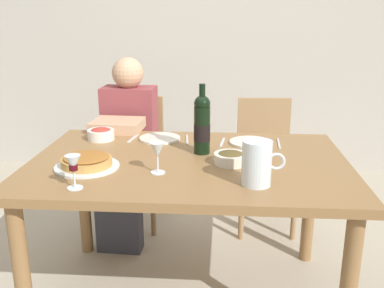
# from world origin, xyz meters

# --- Properties ---
(back_wall) EXTENTS (8.00, 0.10, 2.80)m
(back_wall) POSITION_xyz_m (0.00, 2.05, 1.40)
(back_wall) COLOR #B2ADA3
(back_wall) RESTS_ON ground
(dining_table) EXTENTS (1.50, 1.00, 0.76)m
(dining_table) POSITION_xyz_m (0.00, 0.00, 0.67)
(dining_table) COLOR olive
(dining_table) RESTS_ON ground
(wine_bottle) EXTENTS (0.08, 0.08, 0.35)m
(wine_bottle) POSITION_xyz_m (0.06, 0.11, 0.91)
(wine_bottle) COLOR black
(wine_bottle) RESTS_ON dining_table
(water_pitcher) EXTENTS (0.17, 0.12, 0.19)m
(water_pitcher) POSITION_xyz_m (0.30, -0.29, 0.84)
(water_pitcher) COLOR silver
(water_pitcher) RESTS_ON dining_table
(baked_tart) EXTENTS (0.29, 0.29, 0.06)m
(baked_tart) POSITION_xyz_m (-0.45, -0.14, 0.79)
(baked_tart) COLOR silver
(baked_tart) RESTS_ON dining_table
(salad_bowl) EXTENTS (0.14, 0.14, 0.07)m
(salad_bowl) POSITION_xyz_m (-0.51, 0.31, 0.79)
(salad_bowl) COLOR white
(salad_bowl) RESTS_ON dining_table
(olive_bowl) EXTENTS (0.16, 0.16, 0.06)m
(olive_bowl) POSITION_xyz_m (0.20, -0.04, 0.79)
(olive_bowl) COLOR silver
(olive_bowl) RESTS_ON dining_table
(wine_glass_left_diner) EXTENTS (0.07, 0.07, 0.14)m
(wine_glass_left_diner) POSITION_xyz_m (-0.12, -0.18, 0.86)
(wine_glass_left_diner) COLOR silver
(wine_glass_left_diner) RESTS_ON dining_table
(wine_glass_right_diner) EXTENTS (0.06, 0.06, 0.14)m
(wine_glass_right_diner) POSITION_xyz_m (-0.42, -0.38, 0.86)
(wine_glass_right_diner) COLOR silver
(wine_glass_right_diner) RESTS_ON dining_table
(dinner_plate_left_setting) EXTENTS (0.22, 0.22, 0.01)m
(dinner_plate_left_setting) POSITION_xyz_m (0.31, 0.29, 0.77)
(dinner_plate_left_setting) COLOR silver
(dinner_plate_left_setting) RESTS_ON dining_table
(dinner_plate_right_setting) EXTENTS (0.23, 0.23, 0.01)m
(dinner_plate_right_setting) POSITION_xyz_m (-0.19, 0.33, 0.77)
(dinner_plate_right_setting) COLOR silver
(dinner_plate_right_setting) RESTS_ON dining_table
(fork_left_setting) EXTENTS (0.03, 0.16, 0.00)m
(fork_left_setting) POSITION_xyz_m (0.16, 0.29, 0.76)
(fork_left_setting) COLOR silver
(fork_left_setting) RESTS_ON dining_table
(knife_left_setting) EXTENTS (0.02, 0.18, 0.00)m
(knife_left_setting) POSITION_xyz_m (0.46, 0.29, 0.76)
(knife_left_setting) COLOR silver
(knife_left_setting) RESTS_ON dining_table
(knife_right_setting) EXTENTS (0.03, 0.18, 0.00)m
(knife_right_setting) POSITION_xyz_m (-0.04, 0.33, 0.76)
(knife_right_setting) COLOR silver
(knife_right_setting) RESTS_ON dining_table
(spoon_right_setting) EXTENTS (0.04, 0.16, 0.00)m
(spoon_right_setting) POSITION_xyz_m (-0.34, 0.33, 0.76)
(spoon_right_setting) COLOR silver
(spoon_right_setting) RESTS_ON dining_table
(chair_left) EXTENTS (0.42, 0.42, 0.87)m
(chair_left) POSITION_xyz_m (-0.45, 0.91, 0.50)
(chair_left) COLOR #9E7A51
(chair_left) RESTS_ON ground
(diner_left) EXTENTS (0.35, 0.51, 1.16)m
(diner_left) POSITION_xyz_m (-0.46, 0.67, 0.62)
(diner_left) COLOR #8E3D42
(diner_left) RESTS_ON ground
(chair_right) EXTENTS (0.42, 0.42, 0.87)m
(chair_right) POSITION_xyz_m (0.45, 0.90, 0.50)
(chair_right) COLOR #9E7A51
(chair_right) RESTS_ON ground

